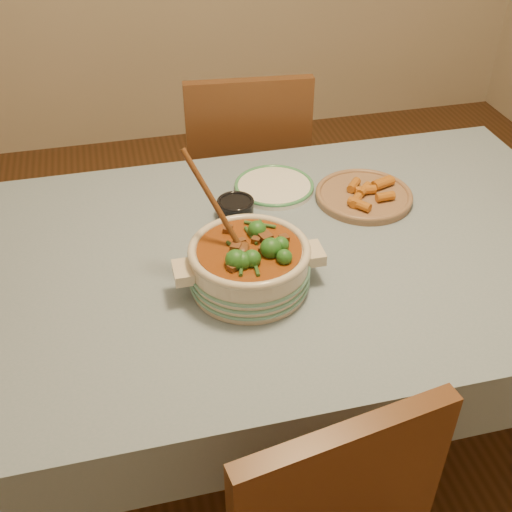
{
  "coord_description": "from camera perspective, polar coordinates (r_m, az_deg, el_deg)",
  "views": [
    {
      "loc": [
        -0.44,
        -1.3,
        1.77
      ],
      "look_at": [
        -0.16,
        -0.14,
        0.86
      ],
      "focal_mm": 45.0,
      "sensor_mm": 36.0,
      "label": 1
    }
  ],
  "objects": [
    {
      "name": "chair_far",
      "position": [
        2.49,
        -0.93,
        7.59
      ],
      "size": [
        0.48,
        0.48,
        0.95
      ],
      "rotation": [
        0.0,
        0.0,
        3.04
      ],
      "color": "#59301B",
      "rests_on": "floor"
    },
    {
      "name": "dining_table",
      "position": [
        1.76,
        3.98,
        -1.58
      ],
      "size": [
        1.68,
        1.08,
        0.76
      ],
      "color": "brown",
      "rests_on": "floor"
    },
    {
      "name": "white_plate",
      "position": [
        1.94,
        1.63,
        6.21
      ],
      "size": [
        0.28,
        0.28,
        0.02
      ],
      "rotation": [
        0.0,
        0.0,
        -0.2
      ],
      "color": "white",
      "rests_on": "dining_table"
    },
    {
      "name": "stew_casserole",
      "position": [
        1.53,
        -0.61,
        -0.56
      ],
      "size": [
        0.36,
        0.29,
        0.35
      ],
      "rotation": [
        0.0,
        0.0,
        -0.0
      ],
      "color": "beige",
      "rests_on": "dining_table"
    },
    {
      "name": "condiment_bowl",
      "position": [
        1.8,
        -1.83,
        4.34
      ],
      "size": [
        0.13,
        0.13,
        0.06
      ],
      "rotation": [
        0.0,
        0.0,
        -0.39
      ],
      "color": "black",
      "rests_on": "dining_table"
    },
    {
      "name": "fried_plate",
      "position": [
        1.91,
        9.57,
        5.44
      ],
      "size": [
        0.37,
        0.37,
        0.05
      ],
      "rotation": [
        0.0,
        0.0,
        -0.42
      ],
      "color": "#906B50",
      "rests_on": "dining_table"
    },
    {
      "name": "floor",
      "position": [
        2.24,
        3.24,
        -14.95
      ],
      "size": [
        4.5,
        4.5,
        0.0
      ],
      "primitive_type": "plane",
      "color": "#432913",
      "rests_on": "ground"
    }
  ]
}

